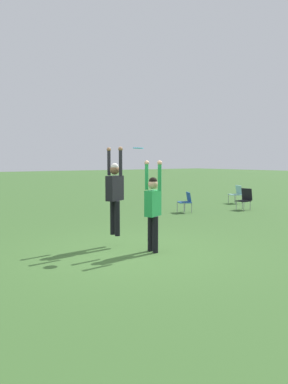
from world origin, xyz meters
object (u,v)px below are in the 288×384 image
Objects in this scene: person_defending at (153,204)px; camping_chair_2 at (245,198)px; person_jumping at (115,189)px; camping_chair_1 at (186,200)px; camping_chair_5 at (237,193)px; frisbee at (138,148)px.

camping_chair_2 is at bearing -178.26° from person_defending.
camping_chair_1 is at bearing 9.00° from person_jumping.
person_defending reaches higher than camping_chair_5.
person_jumping is 2.45× the size of camping_chair_5.
frisbee is 0.31× the size of camping_chair_1.
frisbee is 6.62m from camping_chair_1.
frisbee reaches higher than camping_chair_1.
person_defending is 2.40× the size of camping_chair_5.
person_defending is at bearing 21.29° from frisbee.
camping_chair_1 is at bearing 124.26° from camping_chair_5.
camping_chair_1 is at bearing 127.86° from frisbee.
camping_chair_5 is (-5.15, 8.88, -0.57)m from person_defending.
camping_chair_5 is at bearing -47.64° from camping_chair_2.
camping_chair_2 is at bearing -5.50° from person_jumping.
person_defending is at bearing -90.00° from person_jumping.
person_jumping is 10.23m from camping_chair_5.
camping_chair_5 is at bearing 117.92° from frisbee.
camping_chair_2 is (-2.47, 7.75, -0.88)m from person_jumping.
person_jumping is at bearing 136.21° from camping_chair_5.
person_defending is at bearing 108.86° from camping_chair_2.
camping_chair_2 is (-3.05, 7.49, -1.81)m from frisbee.
person_defending is 1.29m from frisbee.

